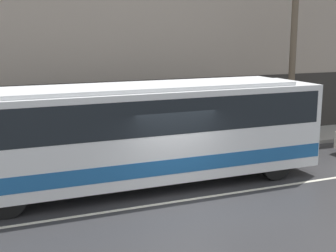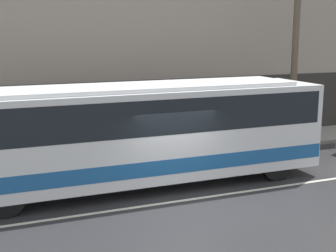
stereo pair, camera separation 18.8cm
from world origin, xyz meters
name	(u,v)px [view 1 (the left image)]	position (x,y,z in m)	size (l,w,h in m)	color
ground_plane	(183,201)	(0.00, 0.00, 0.00)	(60.00, 60.00, 0.00)	#2D2D30
sidewalk	(126,154)	(0.00, 5.30, 0.07)	(60.00, 2.61, 0.15)	gray
lane_stripe	(183,201)	(0.00, 0.00, 0.00)	(54.00, 0.14, 0.01)	beige
transit_bus	(131,131)	(-0.96, 1.74, 1.80)	(12.37, 2.57, 3.18)	white
utility_pole_near	(292,65)	(7.02, 4.48, 3.41)	(0.27, 0.27, 6.53)	brown
pedestrian_waiting	(78,139)	(-1.91, 5.06, 0.89)	(0.36, 0.36, 1.61)	navy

